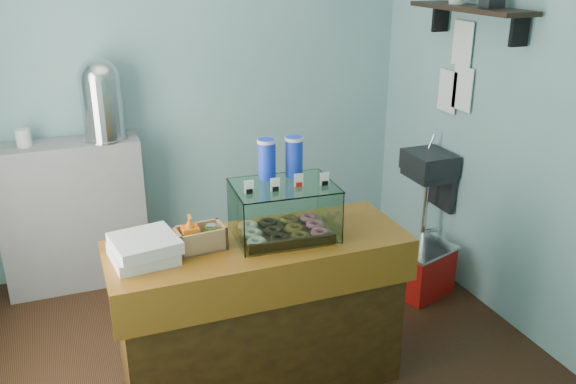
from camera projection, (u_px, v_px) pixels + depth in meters
name	position (u px, v px, depth m)	size (l,w,h in m)	color
ground	(249.00, 355.00, 3.77)	(3.50, 3.50, 0.00)	black
room_shell	(245.00, 80.00, 3.17)	(3.54, 3.04, 2.82)	#71A1A5
counter	(260.00, 313.00, 3.38)	(1.60, 0.60, 0.90)	#462C0D
back_shelf	(74.00, 215.00, 4.42)	(1.00, 0.32, 1.10)	gray
display_case	(283.00, 204.00, 3.26)	(0.56, 0.42, 0.51)	black
condiment_crate	(198.00, 237.00, 3.11)	(0.26, 0.17, 0.20)	tan
pastry_boxes	(144.00, 249.00, 3.01)	(0.35, 0.35, 0.12)	silver
coffee_urn	(101.00, 97.00, 4.19)	(0.31, 0.31, 0.57)	silver
red_cooler	(422.00, 270.00, 4.41)	(0.50, 0.43, 0.37)	#AE120D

